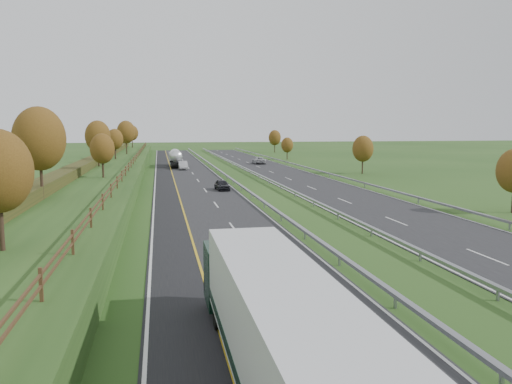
{
  "coord_description": "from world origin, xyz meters",
  "views": [
    {
      "loc": [
        -4.41,
        -15.65,
        7.96
      ],
      "look_at": [
        4.06,
        27.84,
        2.2
      ],
      "focal_mm": 35.0,
      "sensor_mm": 36.0,
      "label": 1
    }
  ],
  "objects_px": {
    "car_silver_mid": "(183,165)",
    "car_small_far": "(177,153)",
    "car_oncoming": "(259,160)",
    "box_lorry": "(273,326)",
    "road_tanker": "(176,158)",
    "car_dark_near": "(222,185)"
  },
  "relations": [
    {
      "from": "car_silver_mid",
      "to": "car_small_far",
      "type": "bearing_deg",
      "value": 88.85
    },
    {
      "from": "car_small_far",
      "to": "car_oncoming",
      "type": "xyz_separation_m",
      "value": [
        16.42,
        -36.82,
        0.07
      ]
    },
    {
      "from": "box_lorry",
      "to": "car_small_far",
      "type": "bearing_deg",
      "value": 89.15
    },
    {
      "from": "road_tanker",
      "to": "car_small_far",
      "type": "xyz_separation_m",
      "value": [
        1.7,
        41.05,
        -1.13
      ]
    },
    {
      "from": "car_oncoming",
      "to": "box_lorry",
      "type": "bearing_deg",
      "value": 82.34
    },
    {
      "from": "car_dark_near",
      "to": "car_oncoming",
      "type": "bearing_deg",
      "value": 68.58
    },
    {
      "from": "car_dark_near",
      "to": "car_silver_mid",
      "type": "height_order",
      "value": "car_silver_mid"
    },
    {
      "from": "car_small_far",
      "to": "car_silver_mid",
      "type": "bearing_deg",
      "value": -98.28
    },
    {
      "from": "box_lorry",
      "to": "car_oncoming",
      "type": "relative_size",
      "value": 2.99
    },
    {
      "from": "car_silver_mid",
      "to": "car_small_far",
      "type": "distance_m",
      "value": 48.57
    },
    {
      "from": "box_lorry",
      "to": "car_dark_near",
      "type": "distance_m",
      "value": 49.59
    },
    {
      "from": "car_dark_near",
      "to": "road_tanker",
      "type": "bearing_deg",
      "value": 92.08
    },
    {
      "from": "car_silver_mid",
      "to": "box_lorry",
      "type": "bearing_deg",
      "value": -91.38
    },
    {
      "from": "car_dark_near",
      "to": "car_small_far",
      "type": "height_order",
      "value": "car_small_far"
    },
    {
      "from": "car_small_far",
      "to": "car_oncoming",
      "type": "relative_size",
      "value": 0.87
    },
    {
      "from": "car_dark_near",
      "to": "car_small_far",
      "type": "distance_m",
      "value": 81.14
    },
    {
      "from": "car_small_far",
      "to": "box_lorry",
      "type": "bearing_deg",
      "value": -98.42
    },
    {
      "from": "box_lorry",
      "to": "road_tanker",
      "type": "bearing_deg",
      "value": 89.85
    },
    {
      "from": "box_lorry",
      "to": "car_silver_mid",
      "type": "bearing_deg",
      "value": 89.06
    },
    {
      "from": "road_tanker",
      "to": "car_small_far",
      "type": "distance_m",
      "value": 41.1
    },
    {
      "from": "box_lorry",
      "to": "car_oncoming",
      "type": "distance_m",
      "value": 95.4
    },
    {
      "from": "box_lorry",
      "to": "car_small_far",
      "type": "height_order",
      "value": "box_lorry"
    }
  ]
}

